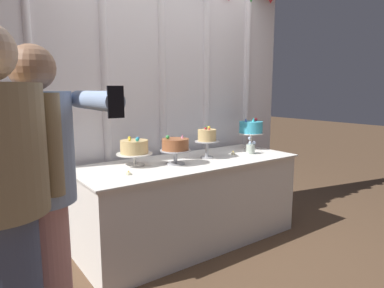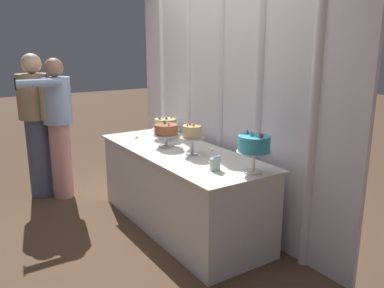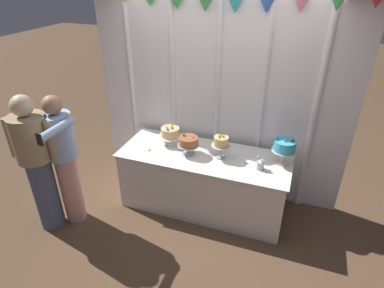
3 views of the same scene
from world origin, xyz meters
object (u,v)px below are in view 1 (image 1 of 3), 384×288
at_px(tealight_far_left, 129,174).
at_px(guest_girl_blue_dress, 42,201).
at_px(cake_table, 191,202).
at_px(cake_display_midright, 207,137).
at_px(guest_man_pink_jacket, 1,221).
at_px(tealight_near_left, 233,153).
at_px(flower_vase, 251,148).
at_px(cake_display_leftmost, 134,148).
at_px(cake_display_midleft, 175,146).
at_px(cake_display_rightmost, 251,128).

height_order(tealight_far_left, guest_girl_blue_dress, guest_girl_blue_dress).
bearing_deg(cake_table, guest_girl_blue_dress, -151.70).
bearing_deg(tealight_far_left, cake_display_midright, 9.44).
bearing_deg(guest_man_pink_jacket, tealight_near_left, 23.85).
bearing_deg(cake_table, tealight_far_left, -168.78).
bearing_deg(guest_girl_blue_dress, flower_vase, 17.93).
xyz_separation_m(tealight_far_left, guest_girl_blue_dress, (-0.75, -0.63, 0.11)).
relative_size(cake_display_midright, tealight_far_left, 6.97).
distance_m(cake_display_leftmost, guest_man_pink_jacket, 1.56).
bearing_deg(cake_display_leftmost, tealight_near_left, -7.92).
distance_m(cake_display_leftmost, tealight_far_left, 0.35).
xyz_separation_m(cake_table, cake_display_midright, (0.20, 0.01, 0.59)).
height_order(tealight_near_left, guest_girl_blue_dress, guest_girl_blue_dress).
height_order(cake_display_midleft, flower_vase, cake_display_midleft).
height_order(guest_girl_blue_dress, guest_man_pink_jacket, guest_man_pink_jacket).
bearing_deg(cake_display_rightmost, cake_table, -171.85).
distance_m(flower_vase, tealight_near_left, 0.19).
distance_m(cake_display_midright, cake_display_rightmost, 0.71).
bearing_deg(tealight_far_left, cake_table, 11.22).
bearing_deg(cake_display_midright, guest_man_pink_jacket, -151.97).
bearing_deg(tealight_far_left, cake_display_leftmost, 55.25).
distance_m(cake_table, tealight_far_left, 0.80).
bearing_deg(flower_vase, cake_table, 172.87).
relative_size(cake_table, cake_display_leftmost, 6.78).
bearing_deg(cake_display_midright, cake_display_rightmost, 9.51).
relative_size(cake_table, cake_display_midright, 6.66).
bearing_deg(cake_table, cake_display_leftmost, 165.79).
distance_m(cake_table, tealight_near_left, 0.65).
bearing_deg(cake_display_rightmost, guest_girl_blue_dress, -158.92).
bearing_deg(guest_man_pink_jacket, flower_vase, 20.72).
bearing_deg(tealight_near_left, cake_display_rightmost, 20.26).
bearing_deg(tealight_near_left, cake_table, 178.38).
height_order(cake_display_leftmost, flower_vase, cake_display_leftmost).
relative_size(cake_display_midright, tealight_near_left, 7.71).
relative_size(cake_display_rightmost, guest_girl_blue_dress, 0.21).
xyz_separation_m(cake_display_midleft, cake_display_midright, (0.39, 0.05, 0.04)).
distance_m(cake_display_leftmost, guest_girl_blue_dress, 1.29).
bearing_deg(guest_man_pink_jacket, cake_display_midright, 28.03).
distance_m(cake_table, cake_display_rightmost, 1.10).
bearing_deg(guest_man_pink_jacket, cake_display_rightmost, 23.30).
bearing_deg(guest_girl_blue_dress, cake_display_leftmost, 43.90).
bearing_deg(cake_display_leftmost, flower_vase, -10.15).
xyz_separation_m(cake_display_leftmost, guest_girl_blue_dress, (-0.93, -0.89, -0.03)).
bearing_deg(cake_display_midleft, cake_table, 12.15).
bearing_deg(flower_vase, cake_display_midright, 168.77).
relative_size(cake_display_midright, guest_man_pink_jacket, 0.19).
bearing_deg(cake_display_rightmost, flower_vase, -135.30).
height_order(cake_display_midleft, tealight_near_left, cake_display_midleft).
xyz_separation_m(cake_display_midleft, tealight_near_left, (0.70, 0.03, -0.15)).
distance_m(flower_vase, guest_girl_blue_dress, 2.22).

